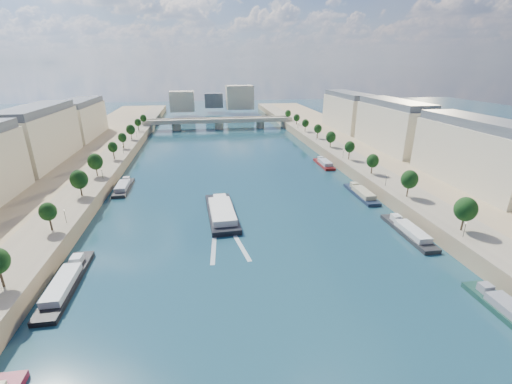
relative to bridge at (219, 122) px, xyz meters
name	(u,v)px	position (x,y,z in m)	size (l,w,h in m)	color
ground	(239,192)	(0.00, -139.66, -5.08)	(700.00, 700.00, 0.00)	#0C2F38
quay_left	(40,197)	(-72.00, -139.66, -2.58)	(44.00, 520.00, 5.00)	#9E8460
quay_right	(410,177)	(72.00, -139.66, -2.58)	(44.00, 520.00, 5.00)	#9E8460
pave_left	(83,188)	(-57.00, -139.66, -0.03)	(14.00, 520.00, 0.10)	gray
pave_right	(377,173)	(57.00, -139.66, -0.03)	(14.00, 520.00, 0.10)	gray
trees_left	(88,172)	(-55.00, -137.66, 5.39)	(4.80, 268.80, 8.26)	#382B1E
trees_right	(363,155)	(55.00, -129.66, 5.39)	(4.80, 268.80, 8.26)	#382B1E
lamps_left	(86,190)	(-52.50, -149.66, 2.70)	(0.36, 200.36, 4.28)	black
lamps_right	(362,164)	(52.50, -134.66, 2.70)	(0.36, 200.36, 4.28)	black
buildings_left	(7,152)	(-85.00, -127.66, 11.37)	(16.00, 226.00, 23.20)	beige
buildings_right	(426,138)	(85.00, -127.66, 11.37)	(16.00, 226.00, 23.20)	beige
skyline	(217,99)	(3.19, 79.86, 9.57)	(79.00, 42.00, 22.00)	beige
bridge	(219,122)	(0.00, 0.00, 0.00)	(112.00, 12.00, 8.15)	#C1B79E
tour_barge	(222,212)	(-8.20, -160.30, -3.86)	(10.19, 31.30, 4.20)	black
wake	(225,239)	(-8.20, -176.82, -5.06)	(10.76, 26.01, 0.04)	silver
moored_barges_left	(43,321)	(-45.50, -205.58, -4.24)	(5.00, 152.82, 3.60)	black
moored_barges_right	(414,236)	(45.50, -184.97, -4.24)	(5.00, 164.03, 3.60)	black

